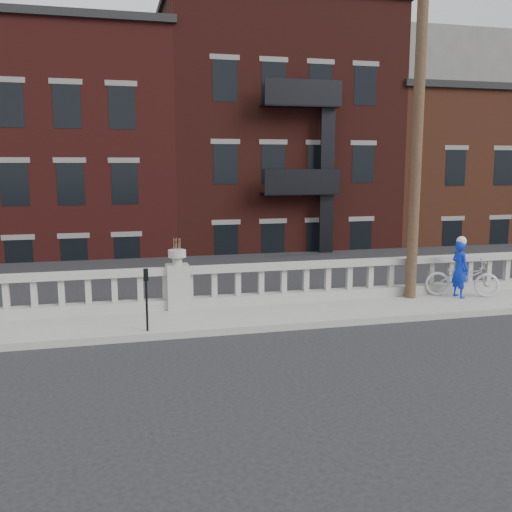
# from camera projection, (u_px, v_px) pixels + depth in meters

# --- Properties ---
(ground) EXTENTS (120.00, 120.00, 0.00)m
(ground) POSITION_uv_depth(u_px,v_px,m) (203.00, 368.00, 10.44)
(ground) COLOR black
(ground) RESTS_ON ground
(sidewalk) EXTENTS (32.00, 2.20, 0.15)m
(sidewalk) POSITION_uv_depth(u_px,v_px,m) (183.00, 321.00, 13.30)
(sidewalk) COLOR gray
(sidewalk) RESTS_ON ground
(balustrade) EXTENTS (28.00, 0.34, 1.03)m
(balustrade) POSITION_uv_depth(u_px,v_px,m) (178.00, 289.00, 14.12)
(balustrade) COLOR gray
(balustrade) RESTS_ON sidewalk
(planter_pedestal) EXTENTS (0.55, 0.55, 1.76)m
(planter_pedestal) POSITION_uv_depth(u_px,v_px,m) (178.00, 281.00, 14.09)
(planter_pedestal) COLOR gray
(planter_pedestal) RESTS_ON sidewalk
(lower_level) EXTENTS (80.00, 44.00, 20.80)m
(lower_level) POSITION_uv_depth(u_px,v_px,m) (149.00, 183.00, 32.22)
(lower_level) COLOR #605E59
(lower_level) RESTS_ON ground
(utility_pole) EXTENTS (1.60, 0.28, 10.00)m
(utility_pole) POSITION_uv_depth(u_px,v_px,m) (419.00, 103.00, 14.55)
(utility_pole) COLOR #422D1E
(utility_pole) RESTS_ON sidewalk
(parking_meter_c) EXTENTS (0.10, 0.09, 1.36)m
(parking_meter_c) POSITION_uv_depth(u_px,v_px,m) (146.00, 293.00, 12.13)
(parking_meter_c) COLOR black
(parking_meter_c) RESTS_ON sidewalk
(bicycle) EXTENTS (2.04, 1.38, 1.01)m
(bicycle) POSITION_uv_depth(u_px,v_px,m) (462.00, 278.00, 15.42)
(bicycle) COLOR silver
(bicycle) RESTS_ON sidewalk
(cyclist) EXTENTS (0.44, 0.61, 1.55)m
(cyclist) POSITION_uv_depth(u_px,v_px,m) (460.00, 269.00, 15.26)
(cyclist) COLOR #0D2AC7
(cyclist) RESTS_ON sidewalk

